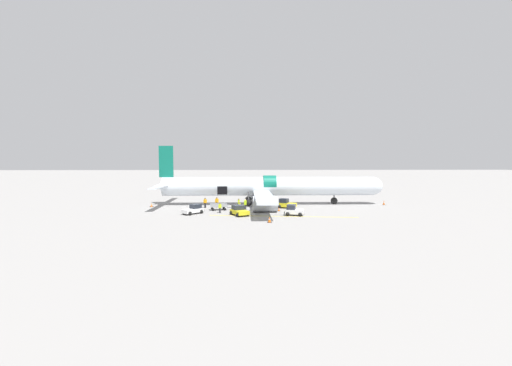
# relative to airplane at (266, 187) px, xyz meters

# --- Properties ---
(ground_plane) EXTENTS (500.00, 500.00, 0.00)m
(ground_plane) POSITION_rel_airplane_xyz_m (-1.99, -7.31, -3.07)
(ground_plane) COLOR gray
(apron_marking_line) EXTENTS (20.57, 2.64, 0.01)m
(apron_marking_line) POSITION_rel_airplane_xyz_m (1.44, -12.31, -3.06)
(apron_marking_line) COLOR yellow
(apron_marking_line) RESTS_ON ground_plane
(airplane) EXTENTS (40.93, 33.50, 10.37)m
(airplane) POSITION_rel_airplane_xyz_m (0.00, 0.00, 0.00)
(airplane) COLOR silver
(airplane) RESTS_ON ground_plane
(baggage_tug_lead) EXTENTS (3.39, 2.75, 1.56)m
(baggage_tug_lead) POSITION_rel_airplane_xyz_m (2.93, -4.48, -2.40)
(baggage_tug_lead) COLOR yellow
(baggage_tug_lead) RESTS_ON ground_plane
(baggage_tug_mid) EXTENTS (2.99, 2.53, 1.53)m
(baggage_tug_mid) POSITION_rel_airplane_xyz_m (3.12, -11.45, -2.41)
(baggage_tug_mid) COLOR white
(baggage_tug_mid) RESTS_ON ground_plane
(baggage_tug_rear) EXTENTS (2.93, 3.62, 1.40)m
(baggage_tug_rear) POSITION_rel_airplane_xyz_m (-4.62, -11.17, -2.45)
(baggage_tug_rear) COLOR yellow
(baggage_tug_rear) RESTS_ON ground_plane
(baggage_tug_spare) EXTENTS (3.09, 3.30, 1.40)m
(baggage_tug_spare) POSITION_rel_airplane_xyz_m (-11.28, -9.77, -2.46)
(baggage_tug_spare) COLOR white
(baggage_tug_spare) RESTS_ON ground_plane
(baggage_cart_loading) EXTENTS (3.59, 2.12, 1.03)m
(baggage_cart_loading) POSITION_rel_airplane_xyz_m (-7.88, -6.21, -2.55)
(baggage_cart_loading) COLOR #999BA0
(baggage_cart_loading) RESTS_ON ground_plane
(ground_crew_loader_a) EXTENTS (0.57, 0.58, 1.81)m
(ground_crew_loader_a) POSITION_rel_airplane_xyz_m (-3.74, -6.76, -2.12)
(ground_crew_loader_a) COLOR #2D2D33
(ground_crew_loader_a) RESTS_ON ground_plane
(ground_crew_loader_b) EXTENTS (0.47, 0.53, 1.56)m
(ground_crew_loader_b) POSITION_rel_airplane_xyz_m (-4.81, -4.12, -2.25)
(ground_crew_loader_b) COLOR #1E2338
(ground_crew_loader_b) RESTS_ON ground_plane
(ground_crew_driver) EXTENTS (0.50, 0.49, 1.54)m
(ground_crew_driver) POSITION_rel_airplane_xyz_m (-7.50, -9.06, -2.26)
(ground_crew_driver) COLOR #2D2D33
(ground_crew_driver) RESTS_ON ground_plane
(ground_crew_supervisor) EXTENTS (0.58, 0.49, 1.67)m
(ground_crew_supervisor) POSITION_rel_airplane_xyz_m (-10.37, -3.72, -2.19)
(ground_crew_supervisor) COLOR black
(ground_crew_supervisor) RESTS_ON ground_plane
(ground_crew_helper) EXTENTS (0.60, 0.48, 1.73)m
(ground_crew_helper) POSITION_rel_airplane_xyz_m (-8.49, -3.34, -2.16)
(ground_crew_helper) COLOR #2D2D33
(ground_crew_helper) RESTS_ON ground_plane
(ground_crew_marshal) EXTENTS (0.51, 0.51, 1.61)m
(ground_crew_marshal) POSITION_rel_airplane_xyz_m (-4.64, -8.51, -2.22)
(ground_crew_marshal) COLOR black
(ground_crew_marshal) RESTS_ON ground_plane
(suitcase_on_tarmac_upright) EXTENTS (0.42, 0.26, 0.83)m
(suitcase_on_tarmac_upright) POSITION_rel_airplane_xyz_m (-5.52, -6.87, -2.71)
(suitcase_on_tarmac_upright) COLOR olive
(suitcase_on_tarmac_upright) RESTS_ON ground_plane
(safety_cone_nose) EXTENTS (0.44, 0.44, 0.78)m
(safety_cone_nose) POSITION_rel_airplane_xyz_m (20.71, -1.22, -2.70)
(safety_cone_nose) COLOR black
(safety_cone_nose) RESTS_ON ground_plane
(safety_cone_engine_left) EXTENTS (0.56, 0.56, 0.75)m
(safety_cone_engine_left) POSITION_rel_airplane_xyz_m (-0.70, -16.63, -2.72)
(safety_cone_engine_left) COLOR black
(safety_cone_engine_left) RESTS_ON ground_plane
(safety_cone_wingtip) EXTENTS (0.49, 0.49, 0.56)m
(safety_cone_wingtip) POSITION_rel_airplane_xyz_m (1.43, -7.60, -2.81)
(safety_cone_wingtip) COLOR black
(safety_cone_wingtip) RESTS_ON ground_plane
(safety_cone_tail) EXTENTS (0.58, 0.58, 0.57)m
(safety_cone_tail) POSITION_rel_airplane_xyz_m (-19.60, -2.23, -2.80)
(safety_cone_tail) COLOR black
(safety_cone_tail) RESTS_ON ground_plane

